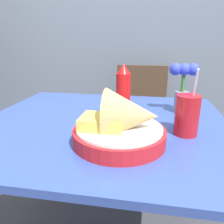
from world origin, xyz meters
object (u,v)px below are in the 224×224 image
(chair_far_window, at_px, (140,112))
(ketchup_bottle, at_px, (123,91))
(flower_vase, at_px, (183,85))
(drink_cup, at_px, (187,116))
(food_basket, at_px, (123,125))

(chair_far_window, xyz_separation_m, ketchup_bottle, (-0.05, -0.77, 0.34))
(flower_vase, bearing_deg, ketchup_bottle, -158.83)
(chair_far_window, relative_size, drink_cup, 3.77)
(drink_cup, xyz_separation_m, flower_vase, (0.01, 0.25, 0.06))
(flower_vase, bearing_deg, chair_far_window, 107.05)
(food_basket, xyz_separation_m, drink_cup, (0.21, 0.11, 0.01))
(food_basket, bearing_deg, ketchup_bottle, 97.33)
(chair_far_window, height_order, flower_vase, flower_vase)
(ketchup_bottle, relative_size, flower_vase, 1.03)
(drink_cup, relative_size, flower_vase, 1.05)
(food_basket, xyz_separation_m, ketchup_bottle, (-0.03, 0.26, 0.05))
(chair_far_window, xyz_separation_m, food_basket, (-0.01, -1.03, 0.29))
(food_basket, relative_size, flower_vase, 1.34)
(chair_far_window, relative_size, food_basket, 2.96)
(ketchup_bottle, xyz_separation_m, drink_cup, (0.24, -0.15, -0.04))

